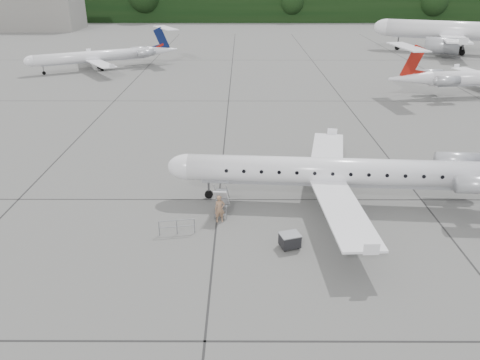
# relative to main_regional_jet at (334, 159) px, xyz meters

# --- Properties ---
(ground) EXTENTS (320.00, 320.00, 0.00)m
(ground) POSITION_rel_main_regional_jet_xyz_m (-1.75, -2.71, -3.35)
(ground) COLOR slate
(ground) RESTS_ON ground
(treeline) EXTENTS (260.00, 4.00, 8.00)m
(treeline) POSITION_rel_main_regional_jet_xyz_m (-1.75, 127.29, 0.65)
(treeline) COLOR black
(treeline) RESTS_ON ground
(terminal_building) EXTENTS (40.00, 14.00, 10.00)m
(terminal_building) POSITION_rel_main_regional_jet_xyz_m (-71.75, 107.29, 1.65)
(terminal_building) COLOR gray
(terminal_building) RESTS_ON ground
(main_regional_jet) EXTENTS (27.42, 20.64, 6.70)m
(main_regional_jet) POSITION_rel_main_regional_jet_xyz_m (0.00, 0.00, 0.00)
(main_regional_jet) COLOR white
(main_regional_jet) RESTS_ON ground
(airstair) EXTENTS (1.01, 2.31, 2.10)m
(airstair) POSITION_rel_main_regional_jet_xyz_m (-7.73, -1.56, -2.30)
(airstair) COLOR white
(airstair) RESTS_ON ground
(passenger) EXTENTS (0.76, 0.59, 1.87)m
(passenger) POSITION_rel_main_regional_jet_xyz_m (-7.82, -2.84, -2.42)
(passenger) COLOR #987153
(passenger) RESTS_ON ground
(safety_railing) EXTENTS (2.19, 0.42, 1.00)m
(safety_railing) POSITION_rel_main_regional_jet_xyz_m (-10.44, -4.51, -2.85)
(safety_railing) COLOR gray
(safety_railing) RESTS_ON ground
(baggage_cart) EXTENTS (1.35, 1.21, 0.98)m
(baggage_cart) POSITION_rel_main_regional_jet_xyz_m (-3.51, -6.02, -2.86)
(baggage_cart) COLOR black
(baggage_cart) RESTS_ON ground
(bg_narrowbody) EXTENTS (40.62, 35.39, 12.18)m
(bg_narrowbody) POSITION_rel_main_regional_jet_xyz_m (36.18, 66.66, 2.74)
(bg_narrowbody) COLOR white
(bg_narrowbody) RESTS_ON ground
(bg_regional_left) EXTENTS (29.18, 26.38, 6.27)m
(bg_regional_left) POSITION_rel_main_regional_jet_xyz_m (-30.80, 48.59, -0.22)
(bg_regional_left) COLOR white
(bg_regional_left) RESTS_ON ground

